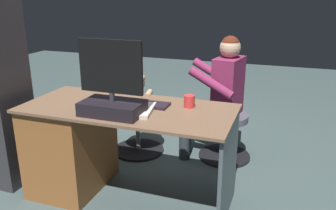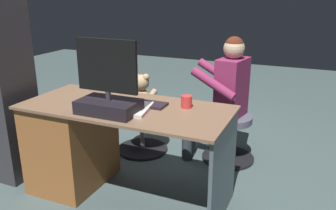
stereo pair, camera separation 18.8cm
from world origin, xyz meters
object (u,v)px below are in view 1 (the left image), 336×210
at_px(keyboard, 140,103).
at_px(tv_remote, 96,105).
at_px(office_chair_teddy, 138,128).
at_px(person, 218,90).
at_px(visitor_chair, 225,132).
at_px(desk, 81,143).
at_px(computer_mouse, 99,98).
at_px(cup, 189,101).
at_px(teddy_bear, 137,93).
at_px(monitor, 112,95).

distance_m(keyboard, tv_remote, 0.32).
distance_m(keyboard, office_chair_teddy, 0.89).
height_order(office_chair_teddy, person, person).
bearing_deg(visitor_chair, desk, 43.12).
bearing_deg(desk, computer_mouse, -154.78).
bearing_deg(cup, desk, 10.16).
xyz_separation_m(cup, tv_remote, (0.63, 0.20, -0.03)).
distance_m(tv_remote, teddy_bear, 0.82).
xyz_separation_m(cup, teddy_bear, (0.67, -0.61, -0.18)).
height_order(monitor, person, monitor).
xyz_separation_m(desk, office_chair_teddy, (-0.14, -0.74, -0.14)).
relative_size(keyboard, teddy_bear, 1.22).
bearing_deg(desk, office_chair_teddy, -100.61).
distance_m(desk, office_chair_teddy, 0.77).
bearing_deg(cup, tv_remote, 17.19).
xyz_separation_m(tv_remote, office_chair_teddy, (0.04, -0.79, -0.48)).
bearing_deg(teddy_bear, visitor_chair, -170.30).
distance_m(cup, office_chair_teddy, 1.04).
xyz_separation_m(tv_remote, person, (-0.69, -0.93, -0.07)).
relative_size(monitor, tv_remote, 3.29).
xyz_separation_m(computer_mouse, cup, (-0.67, -0.08, 0.02)).
bearing_deg(person, keyboard, 63.23).
relative_size(monitor, cup, 5.80).
bearing_deg(monitor, desk, -23.85).
relative_size(keyboard, office_chair_teddy, 0.86).
height_order(computer_mouse, cup, cup).
height_order(cup, office_chair_teddy, cup).
bearing_deg(computer_mouse, keyboard, -178.14).
height_order(keyboard, computer_mouse, computer_mouse).
relative_size(monitor, visitor_chair, 1.03).
height_order(desk, monitor, monitor).
relative_size(monitor, keyboard, 1.18).
bearing_deg(computer_mouse, tv_remote, 108.27).
relative_size(tv_remote, visitor_chair, 0.31).
xyz_separation_m(monitor, cup, (-0.43, -0.31, -0.09)).
height_order(keyboard, tv_remote, keyboard).
xyz_separation_m(computer_mouse, tv_remote, (-0.04, 0.12, -0.01)).
relative_size(cup, tv_remote, 0.57).
bearing_deg(cup, keyboard, 11.23).
bearing_deg(desk, monitor, 156.15).
bearing_deg(person, monitor, 64.74).
bearing_deg(computer_mouse, person, -132.00).
bearing_deg(teddy_bear, cup, 137.89).
distance_m(computer_mouse, tv_remote, 0.12).
xyz_separation_m(cup, office_chair_teddy, (0.67, -0.60, -0.52)).
xyz_separation_m(keyboard, cup, (-0.34, -0.07, 0.03)).
height_order(tv_remote, teddy_bear, teddy_bear).
xyz_separation_m(desk, monitor, (-0.38, 0.17, 0.47)).
distance_m(monitor, visitor_chair, 1.35).
height_order(computer_mouse, teddy_bear, teddy_bear).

